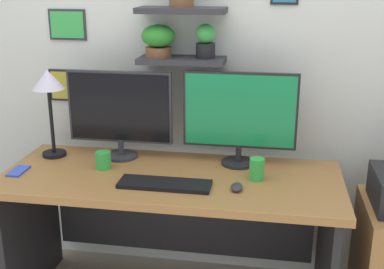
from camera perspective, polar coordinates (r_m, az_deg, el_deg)
back_wall_assembly at (r=2.74m, az=-0.80°, el=10.60°), size 4.40×0.24×2.70m
desk at (r=2.61m, az=-2.17°, el=-8.46°), size 1.70×0.68×0.75m
monitor_left at (r=2.67m, az=-8.35°, el=2.66°), size 0.57×0.18×0.48m
monitor_right at (r=2.55m, az=5.54°, el=2.28°), size 0.59×0.18×0.49m
keyboard at (r=2.35m, az=-3.10°, el=-5.74°), size 0.44×0.14×0.02m
computer_mouse at (r=2.31m, az=5.19°, el=-6.07°), size 0.06×0.09×0.03m
desk_lamp at (r=2.74m, az=-16.25°, el=5.09°), size 0.17×0.17×0.48m
cell_phone at (r=2.66m, az=-19.43°, el=-4.01°), size 0.07×0.14×0.01m
coffee_mug at (r=2.58m, az=-10.22°, el=-2.93°), size 0.08×0.08×0.09m
water_cup at (r=2.42m, az=7.49°, el=-3.98°), size 0.07×0.07×0.11m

